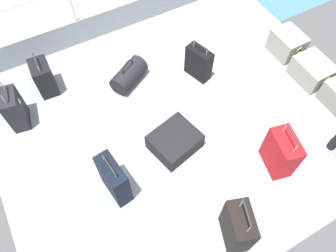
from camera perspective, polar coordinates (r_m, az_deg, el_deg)
name	(u,v)px	position (r m, az deg, el deg)	size (l,w,h in m)	color
ground_plane	(181,118)	(4.76, 2.27, 1.35)	(4.40, 5.20, 0.06)	gray
gunwale_port	(118,18)	(5.91, -8.83, 18.30)	(0.06, 5.20, 0.45)	gray
cargo_crate_0	(287,44)	(5.77, 20.21, 13.44)	(0.54, 0.41, 0.38)	#9E9989
cargo_crate_1	(312,71)	(5.52, 24.00, 8.90)	(0.60, 0.45, 0.34)	#9E9989
suitcase_0	(281,153)	(4.33, 19.21, -4.47)	(0.51, 0.36, 0.79)	red
suitcase_1	(15,109)	(4.93, -25.38, 2.69)	(0.42, 0.29, 0.78)	black
suitcase_2	(175,141)	(4.37, 1.20, -2.73)	(0.65, 0.71, 0.27)	black
suitcase_3	(44,78)	(5.18, -20.98, 7.95)	(0.40, 0.28, 0.66)	black
suitcase_4	(114,180)	(3.97, -9.46, -9.28)	(0.48, 0.25, 0.76)	black
suitcase_5	(199,63)	(5.06, 5.40, 10.99)	(0.45, 0.29, 0.64)	black
suitcase_6	(238,227)	(3.82, 12.14, -16.98)	(0.49, 0.38, 0.85)	black
duffel_bag	(129,75)	(5.06, -6.88, 8.91)	(0.56, 0.67, 0.44)	black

